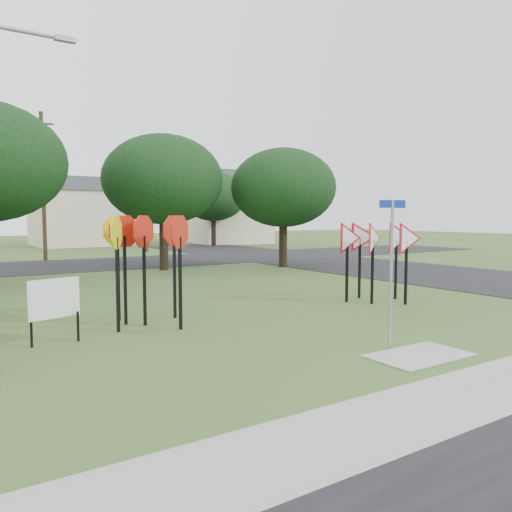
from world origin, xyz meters
The scene contains 16 objects.
ground centered at (0.00, 0.00, 0.00)m, with size 140.00×140.00×0.00m, color #32531F.
sidewalk centered at (0.00, -4.20, 0.01)m, with size 30.00×1.60×0.02m, color gray.
street_right centered at (12.00, 10.00, 0.01)m, with size 8.00×50.00×0.02m, color black.
street_far centered at (0.00, 20.00, 0.01)m, with size 60.00×8.00×0.02m, color black.
curb_pad centered at (0.00, -2.40, 0.01)m, with size 2.00×1.20×0.02m, color gray.
street_name_sign centered at (-0.02, -1.66, 1.74)m, with size 0.62×0.14×3.03m.
stop_sign_cluster centered at (-3.46, 3.23, 2.02)m, with size 2.43×2.25×2.76m.
yield_sign_cluster centered at (3.95, 2.48, 1.90)m, with size 2.89×2.06×2.60m.
info_board centered at (-5.72, 2.40, 0.93)m, with size 1.09×0.34×1.40m.
far_pole_a centered at (-2.00, 24.00, 4.60)m, with size 1.40×0.24×9.00m.
far_pole_b centered at (6.00, 28.00, 4.35)m, with size 1.40×0.24×8.50m.
house_mid centered at (4.00, 40.00, 3.15)m, with size 8.40×8.40×6.20m.
house_right centered at (18.00, 36.00, 3.65)m, with size 8.30×8.30×7.20m.
tree_near_mid centered at (2.00, 15.00, 4.54)m, with size 6.00×6.00×6.80m.
tree_near_right centered at (8.00, 13.00, 4.22)m, with size 5.60×5.60×6.33m.
tree_far_right centered at (14.00, 32.00, 4.54)m, with size 6.00×6.00×6.80m.
Camera 1 is at (-7.84, -8.60, 2.69)m, focal length 35.00 mm.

